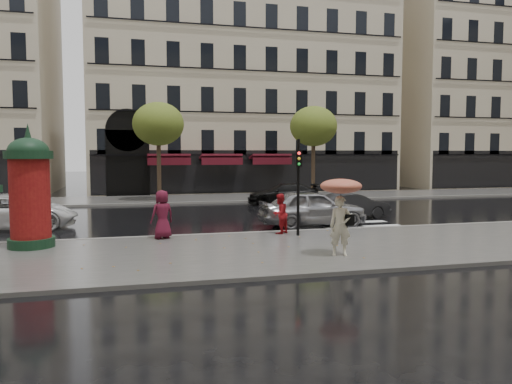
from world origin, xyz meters
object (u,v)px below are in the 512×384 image
object	(u,v)px
car_white	(12,213)
woman_red	(280,214)
traffic_light	(298,177)
morris_column	(30,188)
car_darkgrey	(351,206)
car_silver	(312,208)
car_black	(283,194)
woman_umbrella	(341,203)
man_burgundy	(162,214)
car_far_silver	(5,204)

from	to	relation	value
car_white	woman_red	bearing A→B (deg)	-117.57
traffic_light	car_white	xyz separation A→B (m)	(-10.96, 5.26, -1.60)
morris_column	car_darkgrey	distance (m)	14.86
car_silver	car_black	size ratio (longest dim) A/B	1.05
woman_umbrella	morris_column	bearing A→B (deg)	157.69
woman_red	car_white	xyz separation A→B (m)	(-10.44, 4.59, -0.17)
woman_umbrella	car_white	bearing A→B (deg)	140.53
woman_umbrella	traffic_light	bearing A→B (deg)	90.32
car_darkgrey	car_white	size ratio (longest dim) A/B	0.73
man_burgundy	car_silver	world-z (taller)	man_burgundy
car_silver	woman_umbrella	bearing A→B (deg)	165.45
man_burgundy	car_far_silver	bearing A→B (deg)	-74.13
traffic_light	car_silver	bearing A→B (deg)	60.19
woman_umbrella	car_darkgrey	size ratio (longest dim) A/B	0.63
morris_column	car_silver	world-z (taller)	morris_column
car_white	car_black	bearing A→B (deg)	-67.09
woman_red	car_silver	xyz separation A→B (m)	(2.23, 2.31, -0.08)
man_burgundy	car_white	bearing A→B (deg)	-59.91
morris_column	car_white	world-z (taller)	morris_column
woman_umbrella	man_burgundy	xyz separation A→B (m)	(-5.03, 4.46, -0.71)
man_burgundy	car_silver	size ratio (longest dim) A/B	0.37
car_white	car_silver	bearing A→B (deg)	-104.04
woman_red	morris_column	bearing A→B (deg)	-35.10
morris_column	traffic_light	bearing A→B (deg)	-0.30
woman_umbrella	car_far_silver	size ratio (longest dim) A/B	0.63
morris_column	car_black	distance (m)	17.88
car_black	car_far_silver	size ratio (longest dim) A/B	1.18
woman_red	morris_column	distance (m)	8.92
man_burgundy	morris_column	xyz separation A→B (m)	(-4.33, -0.62, 1.07)
man_burgundy	traffic_light	size ratio (longest dim) A/B	0.49
man_burgundy	morris_column	world-z (taller)	morris_column
woman_red	car_darkgrey	world-z (taller)	woman_red
man_burgundy	car_silver	distance (m)	7.11
car_silver	car_black	distance (m)	9.68
car_darkgrey	car_black	world-z (taller)	car_black
woman_red	car_white	size ratio (longest dim) A/B	0.30
woman_red	traffic_light	distance (m)	1.66
traffic_light	car_darkgrey	xyz separation A→B (m)	(4.58, 5.03, -1.69)
car_darkgrey	car_black	distance (m)	7.56
car_far_silver	car_black	bearing A→B (deg)	105.30
woman_red	man_burgundy	size ratio (longest dim) A/B	0.88
car_darkgrey	car_black	bearing A→B (deg)	1.98
traffic_light	car_darkgrey	world-z (taller)	traffic_light
car_black	car_darkgrey	bearing A→B (deg)	15.55
car_black	morris_column	bearing A→B (deg)	-39.06
woman_umbrella	car_darkgrey	distance (m)	9.99
woman_red	car_white	bearing A→B (deg)	-62.82
traffic_light	morris_column	bearing A→B (deg)	179.70
traffic_light	man_burgundy	bearing A→B (deg)	172.40
woman_umbrella	traffic_light	xyz separation A→B (m)	(-0.02, 3.79, 0.61)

